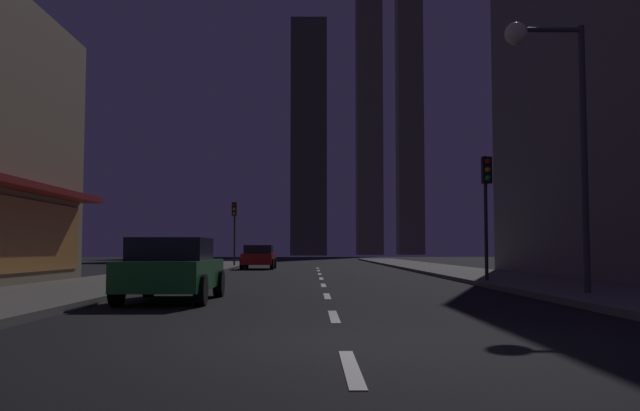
% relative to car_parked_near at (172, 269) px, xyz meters
% --- Properties ---
extents(ground_plane, '(78.00, 136.00, 0.10)m').
position_rel_car_parked_near_xyz_m(ground_plane, '(3.60, 25.11, -0.79)').
color(ground_plane, black).
extents(sidewalk_right, '(4.00, 76.00, 0.15)m').
position_rel_car_parked_near_xyz_m(sidewalk_right, '(10.60, 25.11, -0.67)').
color(sidewalk_right, '#605E59').
rests_on(sidewalk_right, ground).
extents(sidewalk_left, '(4.00, 76.00, 0.15)m').
position_rel_car_parked_near_xyz_m(sidewalk_left, '(-3.40, 25.11, -0.67)').
color(sidewalk_left, '#605E59').
rests_on(sidewalk_left, ground).
extents(lane_marking_center, '(0.16, 38.60, 0.01)m').
position_rel_car_parked_near_xyz_m(lane_marking_center, '(3.60, 9.31, -0.73)').
color(lane_marking_center, silver).
rests_on(lane_marking_center, ground).
extents(skyscraper_distant_tall, '(7.25, 8.61, 47.89)m').
position_rel_car_parked_near_xyz_m(skyscraper_distant_tall, '(2.64, 122.34, 23.20)').
color(skyscraper_distant_tall, '#474335').
rests_on(skyscraper_distant_tall, ground).
extents(skyscraper_distant_mid, '(5.67, 6.97, 74.09)m').
position_rel_car_parked_near_xyz_m(skyscraper_distant_mid, '(16.22, 136.38, 36.30)').
color(skyscraper_distant_mid, '#605B48').
rests_on(skyscraper_distant_mid, ground).
extents(skyscraper_distant_short, '(5.85, 6.54, 74.93)m').
position_rel_car_parked_near_xyz_m(skyscraper_distant_short, '(26.36, 143.01, 36.72)').
color(skyscraper_distant_short, '#5D5846').
rests_on(skyscraper_distant_short, ground).
extents(car_parked_near, '(1.98, 4.24, 1.45)m').
position_rel_car_parked_near_xyz_m(car_parked_near, '(0.00, 0.00, 0.00)').
color(car_parked_near, '#1E722D').
rests_on(car_parked_near, ground).
extents(car_parked_far, '(1.98, 4.24, 1.45)m').
position_rel_car_parked_near_xyz_m(car_parked_far, '(0.00, 25.75, 0.00)').
color(car_parked_far, '#B21919').
rests_on(car_parked_far, ground).
extents(fire_hydrant_far_left, '(0.42, 0.30, 0.65)m').
position_rel_car_parked_near_xyz_m(fire_hydrant_far_left, '(-2.30, 16.46, -0.29)').
color(fire_hydrant_far_left, gold).
rests_on(fire_hydrant_far_left, sidewalk_left).
extents(traffic_light_near_right, '(0.32, 0.48, 4.20)m').
position_rel_car_parked_near_xyz_m(traffic_light_near_right, '(9.10, 6.99, 2.45)').
color(traffic_light_near_right, '#2D2D2D').
rests_on(traffic_light_near_right, sidewalk_right).
extents(traffic_light_far_left, '(0.32, 0.48, 4.20)m').
position_rel_car_parked_near_xyz_m(traffic_light_far_left, '(-1.90, 29.27, 2.45)').
color(traffic_light_far_left, '#2D2D2D').
rests_on(traffic_light_far_left, sidewalk_left).
extents(street_lamp_right, '(1.96, 0.56, 6.58)m').
position_rel_car_parked_near_xyz_m(street_lamp_right, '(8.98, 0.50, 4.33)').
color(street_lamp_right, '#38383D').
rests_on(street_lamp_right, sidewalk_right).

